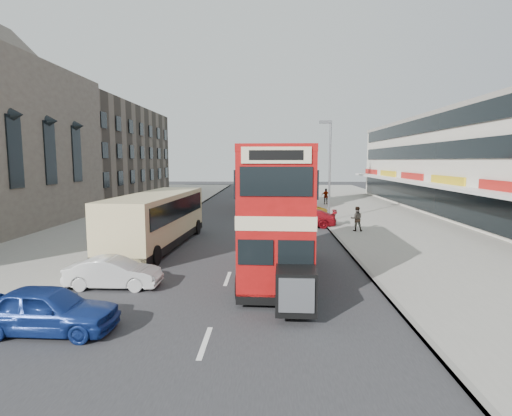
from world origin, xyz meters
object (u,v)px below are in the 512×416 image
(bus_main, at_px, (278,212))
(coach, at_px, (157,218))
(pedestrian_near, at_px, (357,219))
(car_right_a, at_px, (306,218))
(car_right_c, at_px, (295,199))
(bus_second, at_px, (276,182))
(car_right_b, at_px, (303,212))
(car_left_front, at_px, (114,273))
(street_lamp, at_px, (329,163))
(cyclist, at_px, (291,206))
(pedestrian_far, at_px, (326,196))
(car_left_near, at_px, (47,309))

(bus_main, xyz_separation_m, coach, (-6.84, 5.71, -1.12))
(bus_main, distance_m, pedestrian_near, 12.02)
(car_right_a, xyz_separation_m, car_right_c, (0.18, 15.69, -0.05))
(bus_second, relative_size, car_right_b, 2.37)
(bus_main, xyz_separation_m, pedestrian_near, (5.62, 10.47, -1.80))
(car_left_front, bearing_deg, pedestrian_near, -44.13)
(car_left_front, bearing_deg, street_lamp, -31.70)
(car_right_a, relative_size, cyclist, 2.00)
(street_lamp, distance_m, pedestrian_far, 12.66)
(car_right_c, height_order, pedestrian_far, pedestrian_far)
(street_lamp, xyz_separation_m, bus_main, (-4.39, -15.49, -1.97))
(coach, xyz_separation_m, car_right_a, (9.24, 7.35, -1.04))
(car_right_a, bearing_deg, pedestrian_near, 58.36)
(bus_main, distance_m, bus_second, 23.70)
(car_left_near, bearing_deg, street_lamp, -25.47)
(bus_main, distance_m, cyclist, 19.66)
(car_left_near, bearing_deg, bus_main, -46.68)
(car_left_front, relative_size, pedestrian_near, 2.13)
(pedestrian_far, bearing_deg, car_right_c, 169.05)
(car_right_c, xyz_separation_m, cyclist, (-1.01, -9.26, 0.21))
(car_right_a, distance_m, pedestrian_near, 4.15)
(bus_second, relative_size, pedestrian_far, 5.62)
(bus_second, bearing_deg, pedestrian_far, -143.42)
(car_left_front, relative_size, car_right_c, 1.02)
(pedestrian_near, xyz_separation_m, cyclist, (-4.04, 9.02, -0.19))
(cyclist, bearing_deg, bus_second, 113.81)
(pedestrian_near, bearing_deg, pedestrian_far, -86.31)
(street_lamp, xyz_separation_m, pedestrian_far, (1.49, 12.00, -3.76))
(car_right_c, distance_m, cyclist, 9.32)
(car_right_a, bearing_deg, coach, -44.28)
(bus_main, xyz_separation_m, cyclist, (1.58, 19.49, -2.00))
(bus_second, distance_m, car_right_a, 11.05)
(street_lamp, xyz_separation_m, car_left_near, (-11.19, -21.46, -4.10))
(coach, height_order, car_right_c, coach)
(coach, bearing_deg, car_right_a, 42.08)
(bus_main, distance_m, car_left_front, 7.09)
(car_right_a, bearing_deg, car_left_front, -23.63)
(street_lamp, distance_m, car_right_c, 14.02)
(car_right_a, distance_m, cyclist, 6.48)
(car_right_a, bearing_deg, bus_second, -161.77)
(street_lamp, relative_size, bus_main, 0.83)
(car_right_a, relative_size, pedestrian_near, 2.65)
(car_right_b, xyz_separation_m, pedestrian_near, (3.08, -6.94, 0.43))
(pedestrian_near, distance_m, pedestrian_far, 17.02)
(car_right_a, relative_size, car_right_c, 1.27)
(car_right_a, bearing_deg, pedestrian_far, 173.62)
(bus_second, bearing_deg, bus_main, 91.51)
(car_right_c, relative_size, pedestrian_far, 2.03)
(car_left_front, height_order, pedestrian_far, pedestrian_far)
(car_left_near, xyz_separation_m, pedestrian_near, (12.43, 16.44, 0.32))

